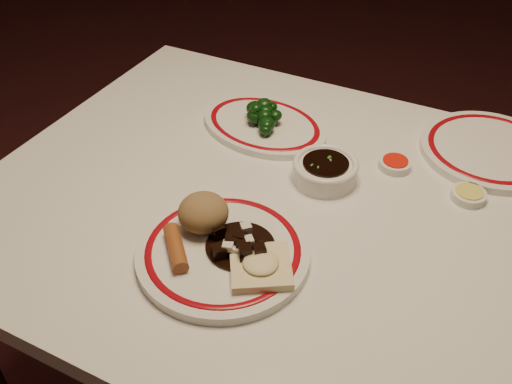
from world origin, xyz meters
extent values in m
cube|color=silver|center=(0.00, 0.00, 0.73)|extent=(1.20, 0.90, 0.04)
cylinder|color=black|center=(-0.54, 0.39, 0.35)|extent=(0.06, 0.06, 0.71)
cylinder|color=silver|center=(-0.07, -0.18, 0.76)|extent=(0.36, 0.36, 0.02)
torus|color=maroon|center=(-0.07, -0.18, 0.77)|extent=(0.31, 0.31, 0.00)
ellipsoid|color=olive|center=(-0.12, -0.14, 0.80)|extent=(0.09, 0.09, 0.06)
cylinder|color=#975225|center=(-0.13, -0.22, 0.78)|extent=(0.08, 0.09, 0.03)
cube|color=beige|center=(0.01, -0.19, 0.78)|extent=(0.13, 0.13, 0.02)
ellipsoid|color=beige|center=(0.01, -0.19, 0.79)|extent=(0.06, 0.06, 0.02)
cylinder|color=black|center=(-0.04, -0.16, 0.77)|extent=(0.12, 0.12, 0.00)
cube|color=black|center=(0.00, -0.16, 0.78)|extent=(0.02, 0.02, 0.01)
cube|color=black|center=(-0.04, -0.16, 0.78)|extent=(0.02, 0.02, 0.02)
cube|color=black|center=(-0.05, -0.17, 0.78)|extent=(0.02, 0.02, 0.02)
cube|color=black|center=(-0.03, -0.18, 0.78)|extent=(0.02, 0.02, 0.01)
cube|color=black|center=(-0.05, -0.17, 0.79)|extent=(0.03, 0.03, 0.02)
cube|color=black|center=(-0.02, -0.19, 0.78)|extent=(0.02, 0.02, 0.02)
cube|color=black|center=(0.00, -0.17, 0.79)|extent=(0.03, 0.03, 0.02)
cube|color=black|center=(-0.02, -0.18, 0.79)|extent=(0.03, 0.03, 0.02)
cube|color=black|center=(-0.04, -0.16, 0.79)|extent=(0.02, 0.02, 0.02)
cube|color=black|center=(-0.04, -0.16, 0.78)|extent=(0.03, 0.03, 0.02)
cube|color=black|center=(-0.05, -0.16, 0.78)|extent=(0.03, 0.03, 0.02)
cube|color=black|center=(-0.04, -0.16, 0.78)|extent=(0.02, 0.02, 0.02)
cube|color=black|center=(-0.04, -0.17, 0.79)|extent=(0.03, 0.03, 0.02)
cube|color=black|center=(-0.06, -0.20, 0.78)|extent=(0.03, 0.03, 0.02)
cube|color=black|center=(-0.09, -0.16, 0.79)|extent=(0.03, 0.03, 0.02)
cube|color=black|center=(-0.01, -0.17, 0.78)|extent=(0.02, 0.02, 0.02)
cube|color=black|center=(-0.01, -0.14, 0.78)|extent=(0.02, 0.02, 0.02)
cube|color=black|center=(-0.04, -0.16, 0.78)|extent=(0.02, 0.02, 0.02)
cube|color=beige|center=(-0.05, -0.13, 0.79)|extent=(0.02, 0.02, 0.01)
cube|color=beige|center=(-0.05, -0.19, 0.79)|extent=(0.02, 0.02, 0.01)
cube|color=beige|center=(-0.04, -0.18, 0.78)|extent=(0.02, 0.02, 0.01)
cube|color=beige|center=(-0.03, -0.16, 0.79)|extent=(0.02, 0.02, 0.01)
torus|color=maroon|center=(-0.18, 0.20, 0.77)|extent=(0.29, 0.29, 0.00)
cylinder|color=#23471C|center=(-0.18, 0.20, 0.77)|extent=(0.01, 0.01, 0.01)
ellipsoid|color=black|center=(-0.18, 0.20, 0.79)|extent=(0.03, 0.03, 0.03)
cylinder|color=#23471C|center=(-0.16, 0.17, 0.77)|extent=(0.01, 0.01, 0.01)
ellipsoid|color=black|center=(-0.16, 0.17, 0.78)|extent=(0.03, 0.03, 0.02)
cylinder|color=#23471C|center=(-0.15, 0.16, 0.77)|extent=(0.01, 0.01, 0.02)
ellipsoid|color=black|center=(-0.15, 0.16, 0.79)|extent=(0.03, 0.03, 0.02)
cylinder|color=#23471C|center=(-0.18, 0.20, 0.77)|extent=(0.01, 0.01, 0.01)
ellipsoid|color=black|center=(-0.18, 0.20, 0.79)|extent=(0.03, 0.03, 0.03)
cylinder|color=#23471C|center=(-0.20, 0.21, 0.77)|extent=(0.01, 0.01, 0.01)
ellipsoid|color=black|center=(-0.20, 0.21, 0.79)|extent=(0.04, 0.04, 0.03)
cylinder|color=#23471C|center=(-0.17, 0.19, 0.77)|extent=(0.01, 0.01, 0.01)
ellipsoid|color=black|center=(-0.17, 0.19, 0.79)|extent=(0.03, 0.03, 0.02)
cylinder|color=#23471C|center=(-0.16, 0.20, 0.77)|extent=(0.01, 0.01, 0.01)
ellipsoid|color=black|center=(-0.16, 0.20, 0.78)|extent=(0.03, 0.03, 0.02)
cylinder|color=#23471C|center=(-0.18, 0.20, 0.77)|extent=(0.01, 0.01, 0.01)
ellipsoid|color=black|center=(-0.18, 0.20, 0.79)|extent=(0.04, 0.04, 0.03)
cylinder|color=#23471C|center=(-0.19, 0.19, 0.77)|extent=(0.01, 0.01, 0.01)
ellipsoid|color=black|center=(-0.19, 0.19, 0.79)|extent=(0.04, 0.04, 0.03)
cylinder|color=#23471C|center=(-0.19, 0.20, 0.77)|extent=(0.01, 0.01, 0.01)
ellipsoid|color=black|center=(-0.19, 0.20, 0.79)|extent=(0.04, 0.04, 0.03)
cylinder|color=#23471C|center=(-0.15, 0.20, 0.77)|extent=(0.01, 0.01, 0.01)
ellipsoid|color=black|center=(-0.15, 0.20, 0.79)|extent=(0.03, 0.03, 0.02)
cylinder|color=#23471C|center=(-0.15, 0.17, 0.77)|extent=(0.01, 0.01, 0.01)
ellipsoid|color=black|center=(-0.15, 0.17, 0.79)|extent=(0.04, 0.04, 0.03)
cylinder|color=#23471C|center=(-0.15, 0.16, 0.77)|extent=(0.01, 0.01, 0.01)
ellipsoid|color=black|center=(-0.15, 0.16, 0.78)|extent=(0.03, 0.03, 0.02)
ellipsoid|color=black|center=(-0.18, 0.21, 0.80)|extent=(0.04, 0.04, 0.03)
ellipsoid|color=black|center=(-0.17, 0.20, 0.80)|extent=(0.03, 0.03, 0.03)
ellipsoid|color=black|center=(-0.17, 0.18, 0.80)|extent=(0.03, 0.03, 0.02)
ellipsoid|color=black|center=(-0.17, 0.20, 0.80)|extent=(0.03, 0.03, 0.02)
ellipsoid|color=black|center=(-0.17, 0.22, 0.80)|extent=(0.02, 0.02, 0.02)
ellipsoid|color=black|center=(-0.19, 0.19, 0.80)|extent=(0.03, 0.03, 0.02)
ellipsoid|color=black|center=(-0.18, 0.20, 0.80)|extent=(0.03, 0.03, 0.02)
ellipsoid|color=black|center=(-0.19, 0.19, 0.79)|extent=(0.04, 0.04, 0.03)
ellipsoid|color=black|center=(-0.17, 0.20, 0.80)|extent=(0.03, 0.03, 0.02)
cylinder|color=silver|center=(0.01, 0.09, 0.77)|extent=(0.12, 0.12, 0.04)
cylinder|color=black|center=(0.01, 0.09, 0.79)|extent=(0.09, 0.09, 0.00)
cylinder|color=silver|center=(0.12, 0.19, 0.76)|extent=(0.06, 0.06, 0.02)
cylinder|color=red|center=(0.12, 0.19, 0.77)|extent=(0.05, 0.05, 0.00)
cylinder|color=silver|center=(0.27, 0.16, 0.76)|extent=(0.06, 0.06, 0.02)
cylinder|color=#DDD45B|center=(0.27, 0.16, 0.77)|extent=(0.05, 0.05, 0.00)
cylinder|color=silver|center=(0.28, 0.32, 0.76)|extent=(0.35, 0.35, 0.02)
torus|color=maroon|center=(0.28, 0.32, 0.77)|extent=(0.30, 0.30, 0.00)
camera|label=1|loc=(0.28, -0.74, 1.43)|focal=40.00mm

